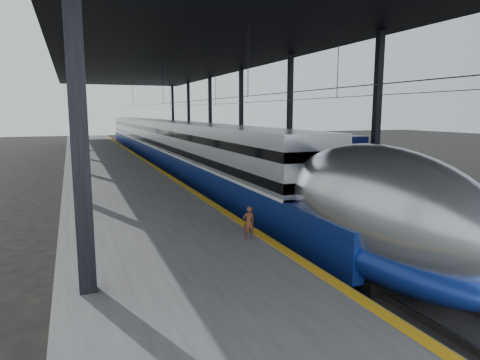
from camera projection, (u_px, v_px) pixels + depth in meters
ground at (249, 241)px, 15.89m from camera, size 160.00×160.00×0.00m
platform at (107, 168)px, 32.92m from camera, size 6.00×80.00×1.00m
yellow_strip at (144, 160)px, 33.86m from camera, size 0.30×80.00×0.01m
rails at (207, 168)px, 35.88m from camera, size 6.52×80.00×0.16m
canopy at (174, 56)px, 33.53m from camera, size 18.00×75.00×9.47m
tgv_train at (169, 145)px, 37.50m from camera, size 2.79×65.20×4.00m
second_train at (198, 139)px, 46.78m from camera, size 2.57×56.05×3.53m
child at (249, 223)px, 12.69m from camera, size 0.38×0.27×0.99m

